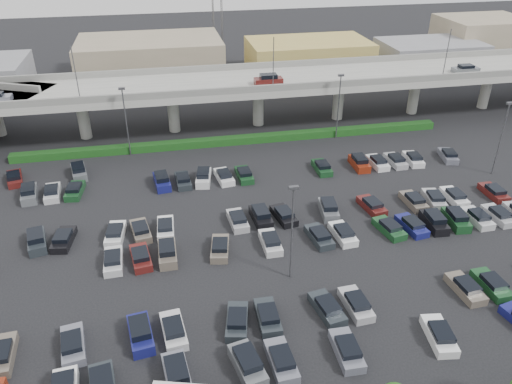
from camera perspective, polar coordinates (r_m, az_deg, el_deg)
The scene contains 6 objects.
ground at distance 56.57m, azimuth 1.83°, elevation -4.62°, with size 280.00×280.00×0.00m, color black.
overpass at distance 82.02m, azimuth -3.38°, elevation 11.96°, with size 150.00×13.00×15.80m.
hedge at distance 77.86m, azimuth -2.33°, elevation 5.94°, with size 66.00×1.60×1.10m, color #113B13.
parked_cars at distance 53.72m, azimuth 2.16°, elevation -5.92°, with size 63.26×41.70×1.67m.
light_poles at distance 54.35m, azimuth -2.79°, elevation 1.51°, with size 66.90×48.38×10.30m.
distant_buildings at distance 113.31m, azimuth 0.90°, elevation 15.30°, with size 138.00×24.00×9.00m.
Camera 1 is at (-10.99, -45.43, 31.86)m, focal length 35.00 mm.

